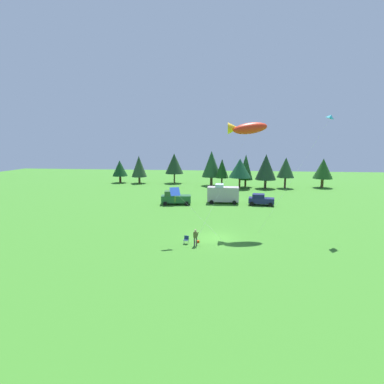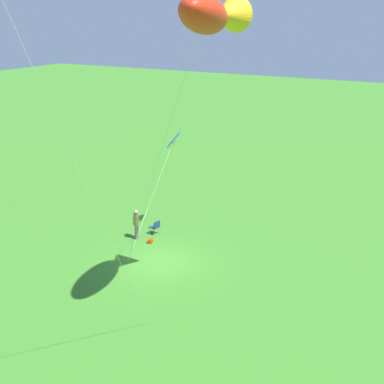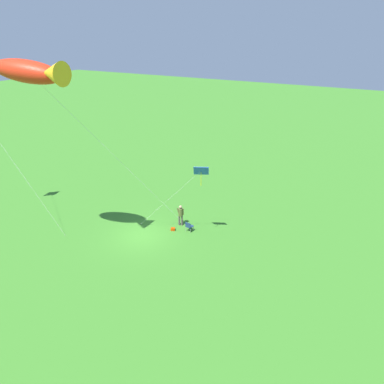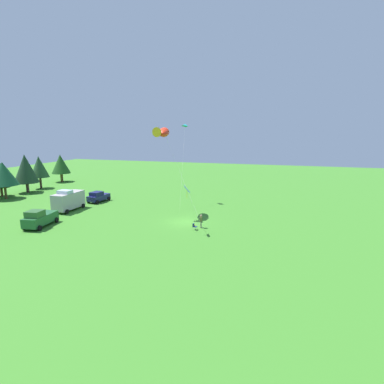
{
  "view_description": "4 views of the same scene",
  "coord_description": "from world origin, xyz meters",
  "views": [
    {
      "loc": [
        1.25,
        -32.16,
        10.57
      ],
      "look_at": [
        -2.29,
        -1.98,
        5.49
      ],
      "focal_mm": 28.0,
      "sensor_mm": 36.0,
      "label": 1
    },
    {
      "loc": [
        20.99,
        13.66,
        12.32
      ],
      "look_at": [
        -2.15,
        0.64,
        3.27
      ],
      "focal_mm": 50.0,
      "sensor_mm": 36.0,
      "label": 2
    },
    {
      "loc": [
        -14.44,
        19.92,
        14.74
      ],
      "look_at": [
        -4.29,
        0.04,
        4.55
      ],
      "focal_mm": 35.0,
      "sensor_mm": 36.0,
      "label": 3
    },
    {
      "loc": [
        -37.68,
        -12.61,
        12.13
      ],
      "look_at": [
        -3.99,
        -2.23,
        5.11
      ],
      "focal_mm": 28.0,
      "sensor_mm": 36.0,
      "label": 4
    }
  ],
  "objects": [
    {
      "name": "folding_chair",
      "position": [
        -2.88,
        -2.2,
        0.49
      ],
      "size": [
        0.54,
        0.54,
        0.82
      ],
      "rotation": [
        0.0,
        0.0,
        4.57
      ],
      "color": "navy",
      "rests_on": "ground"
    },
    {
      "name": "backpack_on_grass",
      "position": [
        -1.7,
        -1.79,
        0.11
      ],
      "size": [
        0.37,
        0.31,
        0.22
      ],
      "primitive_type": "cube",
      "rotation": [
        0.0,
        0.0,
        3.47
      ],
      "color": "#CB3805",
      "rests_on": "ground"
    },
    {
      "name": "kite_diamond_blue",
      "position": [
        -4.05,
        -1.63,
        5.32
      ],
      "size": [
        5.84,
        1.04,
        5.84
      ],
      "color": "blue",
      "rests_on": "ground"
    },
    {
      "name": "person_kite_flyer",
      "position": [
        -1.83,
        -2.79,
        1.02
      ],
      "size": [
        0.56,
        0.42,
        1.74
      ],
      "rotation": [
        0.0,
        0.0,
        5.0
      ],
      "color": "#55454A",
      "rests_on": "ground"
    },
    {
      "name": "ground_plane",
      "position": [
        0.0,
        0.0,
        0.0
      ],
      "size": [
        160.0,
        160.0,
        0.0
      ],
      "primitive_type": "plane",
      "color": "#397B25"
    },
    {
      "name": "kite_large_fish",
      "position": [
        3.42,
        4.51,
        12.17
      ],
      "size": [
        8.24,
        8.97,
        13.09
      ],
      "color": "red",
      "rests_on": "ground"
    }
  ]
}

